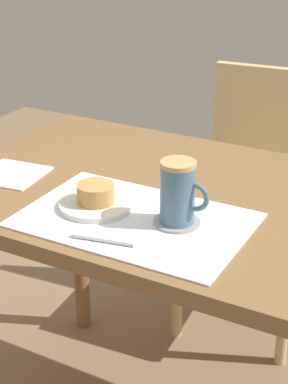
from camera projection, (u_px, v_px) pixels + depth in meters
dining_table at (162, 226)px, 1.53m from camera, size 1.01×0.71×0.74m
wooden_chair at (257, 188)px, 2.12m from camera, size 0.45×0.45×0.85m
placemat at (135, 220)px, 1.34m from camera, size 0.47×0.31×0.00m
pastry_plate at (96, 205)px, 1.39m from camera, size 0.16×0.16×0.01m
pastry at (96, 193)px, 1.38m from camera, size 0.08×0.08×0.04m
coffee_coaster at (177, 222)px, 1.33m from camera, size 0.10×0.10×0.00m
coffee_mug at (179, 192)px, 1.29m from camera, size 0.11×0.07×0.13m
teaspoon at (103, 240)px, 1.25m from camera, size 0.13×0.03×0.01m
paper_napkin at (12, 174)px, 1.56m from camera, size 0.17×0.17×0.00m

